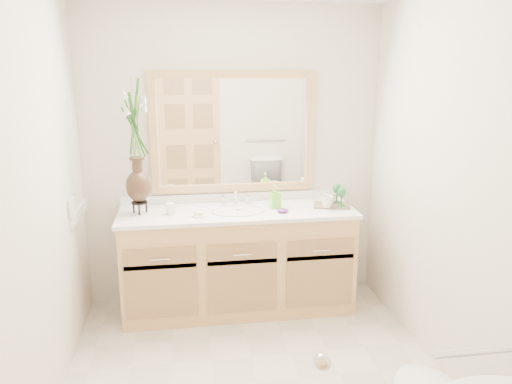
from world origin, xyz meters
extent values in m
plane|color=beige|center=(0.00, 0.00, 0.00)|extent=(2.60, 2.60, 0.00)
cube|color=silver|center=(0.00, 1.30, 1.20)|extent=(2.40, 0.02, 2.40)
cube|color=silver|center=(0.00, -1.30, 1.20)|extent=(2.40, 0.02, 2.40)
cube|color=silver|center=(-1.20, 0.00, 1.20)|extent=(0.02, 2.60, 2.40)
cube|color=silver|center=(1.20, 0.00, 1.20)|extent=(0.02, 2.60, 2.40)
cube|color=tan|center=(0.00, 1.01, 0.40)|extent=(1.80, 0.55, 0.80)
cube|color=white|center=(0.00, 1.01, 0.82)|extent=(1.84, 0.57, 0.03)
ellipsoid|color=white|center=(0.00, 0.99, 0.78)|extent=(0.38, 0.30, 0.12)
cylinder|color=silver|center=(0.00, 1.17, 0.89)|extent=(0.02, 0.02, 0.11)
cylinder|color=silver|center=(-0.10, 1.17, 0.87)|extent=(0.02, 0.02, 0.08)
cylinder|color=silver|center=(0.10, 1.17, 0.87)|extent=(0.02, 0.02, 0.08)
cube|color=white|center=(0.00, 1.28, 1.41)|extent=(1.20, 0.01, 0.85)
cube|color=tan|center=(0.00, 1.28, 1.86)|extent=(1.32, 0.04, 0.06)
cube|color=tan|center=(0.00, 1.28, 0.95)|extent=(1.32, 0.04, 0.06)
cube|color=tan|center=(-0.63, 1.28, 1.41)|extent=(0.06, 0.04, 0.85)
cube|color=tan|center=(0.63, 1.28, 1.41)|extent=(0.06, 0.04, 0.85)
cube|color=white|center=(-1.19, 0.76, 0.98)|extent=(0.02, 0.12, 0.12)
cube|color=tan|center=(-0.30, -1.29, 1.00)|extent=(0.80, 0.03, 2.00)
cylinder|color=silver|center=(0.70, -1.27, 0.95)|extent=(0.55, 0.03, 0.03)
cylinder|color=black|center=(-0.75, 1.04, 0.92)|extent=(0.12, 0.12, 0.01)
ellipsoid|color=#322116|center=(-0.75, 1.04, 1.04)|extent=(0.19, 0.19, 0.24)
cylinder|color=#322116|center=(-0.75, 1.04, 1.20)|extent=(0.08, 0.08, 0.11)
cylinder|color=#4C7A33|center=(-0.75, 1.04, 1.48)|extent=(0.07, 0.07, 0.44)
cylinder|color=#EEE6CE|center=(-0.51, 0.99, 0.87)|extent=(0.07, 0.07, 0.09)
cylinder|color=#EEE6CE|center=(-0.31, 0.90, 0.84)|extent=(0.10, 0.10, 0.01)
cube|color=beige|center=(-0.31, 0.90, 0.85)|extent=(0.07, 0.06, 0.02)
imported|color=#7CEB37|center=(0.30, 1.05, 0.91)|extent=(0.08, 0.08, 0.16)
ellipsoid|color=#67297B|center=(0.34, 0.90, 0.85)|extent=(0.10, 0.09, 0.03)
cube|color=brown|center=(0.76, 1.01, 0.84)|extent=(0.32, 0.25, 0.01)
imported|color=#EEE6CE|center=(0.70, 0.95, 0.89)|extent=(0.13, 0.12, 0.10)
imported|color=#EEE6CE|center=(0.77, 1.06, 0.89)|extent=(0.13, 0.13, 0.09)
cylinder|color=#226730|center=(0.82, 0.96, 0.85)|extent=(0.07, 0.07, 0.01)
cylinder|color=#226730|center=(0.82, 0.96, 0.90)|extent=(0.01, 0.01, 0.10)
ellipsoid|color=#226730|center=(0.82, 0.96, 0.96)|extent=(0.07, 0.07, 0.08)
cylinder|color=#226730|center=(0.82, 1.07, 0.85)|extent=(0.07, 0.07, 0.01)
cylinder|color=#226730|center=(0.82, 1.07, 0.90)|extent=(0.01, 0.01, 0.10)
ellipsoid|color=#226730|center=(0.82, 1.07, 0.96)|extent=(0.07, 0.07, 0.08)
camera|label=1|loc=(-0.42, -2.70, 1.94)|focal=35.00mm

